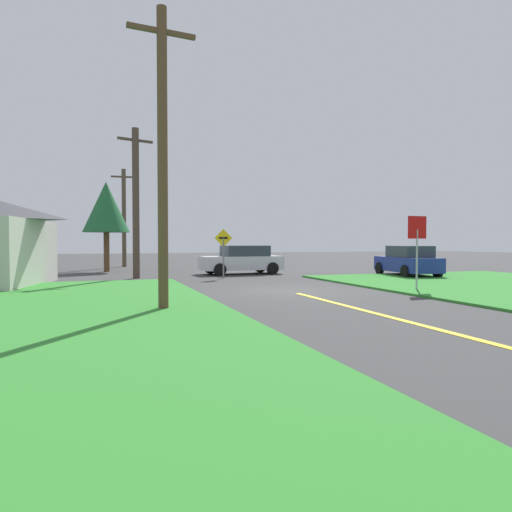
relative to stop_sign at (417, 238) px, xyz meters
The scene contains 10 objects.
ground_plane 5.23m from the stop_sign, 160.15° to the left, with size 120.00×120.00×0.00m, color #3C3C3C.
lane_stripe_center 8.07m from the stop_sign, 125.59° to the right, with size 0.20×14.00×0.01m, color yellow.
stop_sign is the anchor object (origin of this frame).
car_on_crossroad 7.76m from the stop_sign, 55.33° to the left, with size 2.47×4.46×1.62m.
car_approaching_junction 11.41m from the stop_sign, 107.81° to the left, with size 4.65×2.25×1.62m.
utility_pole_near 10.03m from the stop_sign, 168.30° to the right, with size 1.80×0.31×7.95m.
utility_pole_mid 13.50m from the stop_sign, 134.76° to the left, with size 1.76×0.64×7.48m.
utility_pole_far 23.05m from the stop_sign, 114.12° to the left, with size 1.80×0.30×7.16m.
direction_sign 9.68m from the stop_sign, 123.12° to the left, with size 0.91×0.08×2.48m.
oak_tree_left 18.95m from the stop_sign, 124.68° to the left, with size 2.81×2.81×5.51m.
Camera 1 is at (-6.69, -16.00, 1.83)m, focal length 32.55 mm.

